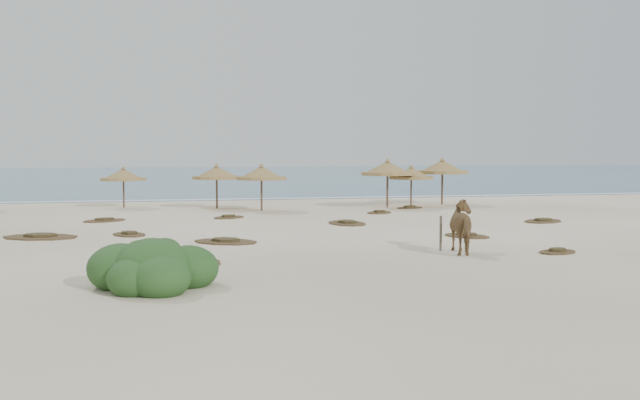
{
  "coord_description": "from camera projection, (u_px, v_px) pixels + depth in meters",
  "views": [
    {
      "loc": [
        -4.33,
        -24.4,
        3.47
      ],
      "look_at": [
        2.18,
        5.0,
        1.36
      ],
      "focal_mm": 40.0,
      "sensor_mm": 36.0,
      "label": 1
    }
  ],
  "objects": [
    {
      "name": "scrub_6",
      "position": [
        104.0,
        220.0,
        34.83
      ],
      "size": [
        2.62,
        2.45,
        0.16
      ],
      "rotation": [
        0.0,
        0.0,
        0.63
      ],
      "color": "brown",
      "rests_on": "ground"
    },
    {
      "name": "scrub_2",
      "position": [
        129.0,
        234.0,
        29.07
      ],
      "size": [
        1.86,
        2.17,
        0.16
      ],
      "rotation": [
        0.0,
        0.0,
        2.01
      ],
      "color": "brown",
      "rests_on": "ground"
    },
    {
      "name": "ground",
      "position": [
        290.0,
        249.0,
        24.94
      ],
      "size": [
        160.0,
        160.0,
        0.0
      ],
      "primitive_type": "plane",
      "color": "#F1E4C6",
      "rests_on": "ground"
    },
    {
      "name": "ocean",
      "position": [
        195.0,
        175.0,
        97.99
      ],
      "size": [
        200.0,
        100.0,
        0.01
      ],
      "primitive_type": "cube",
      "color": "#2D5C88",
      "rests_on": "ground"
    },
    {
      "name": "palapa_5",
      "position": [
        442.0,
        168.0,
        45.4
      ],
      "size": [
        3.83,
        3.83,
        3.03
      ],
      "rotation": [
        0.0,
        0.0,
        0.2
      ],
      "color": "brown",
      "rests_on": "ground"
    },
    {
      "name": "palapa_3",
      "position": [
        261.0,
        174.0,
        40.81
      ],
      "size": [
        3.75,
        3.75,
        2.73
      ],
      "rotation": [
        0.0,
        0.0,
        0.35
      ],
      "color": "brown",
      "rests_on": "ground"
    },
    {
      "name": "scrub_12",
      "position": [
        558.0,
        251.0,
        24.09
      ],
      "size": [
        1.78,
        1.5,
        0.16
      ],
      "rotation": [
        0.0,
        0.0,
        0.4
      ],
      "color": "brown",
      "rests_on": "ground"
    },
    {
      "name": "palapa_2",
      "position": [
        217.0,
        173.0,
        42.34
      ],
      "size": [
        3.18,
        3.18,
        2.7
      ],
      "rotation": [
        0.0,
        0.0,
        0.11
      ],
      "color": "brown",
      "rests_on": "ground"
    },
    {
      "name": "fence_post_near",
      "position": [
        441.0,
        233.0,
        24.48
      ],
      "size": [
        0.12,
        0.12,
        1.22
      ],
      "primitive_type": "cylinder",
      "rotation": [
        0.0,
        0.0,
        0.42
      ],
      "color": "brown",
      "rests_on": "ground"
    },
    {
      "name": "palapa_6",
      "position": [
        411.0,
        174.0,
        44.19
      ],
      "size": [
        3.61,
        3.61,
        2.58
      ],
      "rotation": [
        0.0,
        0.0,
        -0.4
      ],
      "color": "brown",
      "rests_on": "ground"
    },
    {
      "name": "bush",
      "position": [
        153.0,
        269.0,
        17.84
      ],
      "size": [
        3.3,
        2.91,
        1.48
      ],
      "rotation": [
        0.0,
        0.0,
        -0.09
      ],
      "color": "#2D5725",
      "rests_on": "ground"
    },
    {
      "name": "scrub_9",
      "position": [
        226.0,
        241.0,
        26.79
      ],
      "size": [
        3.03,
        2.77,
        0.16
      ],
      "rotation": [
        0.0,
        0.0,
        2.56
      ],
      "color": "brown",
      "rests_on": "ground"
    },
    {
      "name": "palapa_4",
      "position": [
        388.0,
        169.0,
        43.07
      ],
      "size": [
        3.56,
        3.56,
        3.0
      ],
      "rotation": [
        0.0,
        0.0,
        -0.12
      ],
      "color": "brown",
      "rests_on": "ground"
    },
    {
      "name": "scrub_5",
      "position": [
        543.0,
        221.0,
        34.57
      ],
      "size": [
        2.85,
        2.64,
        0.16
      ],
      "rotation": [
        0.0,
        0.0,
        0.61
      ],
      "color": "brown",
      "rests_on": "ground"
    },
    {
      "name": "palapa_1",
      "position": [
        123.0,
        175.0,
        43.0
      ],
      "size": [
        3.1,
        3.1,
        2.52
      ],
      "rotation": [
        0.0,
        0.0,
        -0.16
      ],
      "color": "brown",
      "rests_on": "ground"
    },
    {
      "name": "scrub_1",
      "position": [
        40.0,
        237.0,
        28.24
      ],
      "size": [
        3.55,
        2.93,
        0.16
      ],
      "rotation": [
        0.0,
        0.0,
        2.78
      ],
      "color": "brown",
      "rests_on": "ground"
    },
    {
      "name": "foam_line",
      "position": [
        226.0,
        199.0,
        50.27
      ],
      "size": [
        70.0,
        0.6,
        0.01
      ],
      "primitive_type": "cube",
      "color": "white",
      "rests_on": "ground"
    },
    {
      "name": "scrub_3",
      "position": [
        347.0,
        223.0,
        33.58
      ],
      "size": [
        1.9,
        2.7,
        0.16
      ],
      "rotation": [
        0.0,
        0.0,
        1.67
      ],
      "color": "brown",
      "rests_on": "ground"
    },
    {
      "name": "scrub_4",
      "position": [
        467.0,
        235.0,
        28.61
      ],
      "size": [
        2.13,
        2.41,
        0.16
      ],
      "rotation": [
        0.0,
        0.0,
        2.08
      ],
      "color": "brown",
      "rests_on": "ground"
    },
    {
      "name": "scrub_10",
      "position": [
        410.0,
        207.0,
        42.62
      ],
      "size": [
        2.26,
        2.08,
        0.16
      ],
      "rotation": [
        0.0,
        0.0,
        0.59
      ],
      "color": "brown",
      "rests_on": "ground"
    },
    {
      "name": "scrub_7",
      "position": [
        379.0,
        212.0,
        39.33
      ],
      "size": [
        2.14,
        2.18,
        0.16
      ],
      "rotation": [
        0.0,
        0.0,
        0.83
      ],
      "color": "brown",
      "rests_on": "ground"
    },
    {
      "name": "scrub_11",
      "position": [
        195.0,
        261.0,
        22.0
      ],
      "size": [
        2.21,
        2.56,
        0.16
      ],
      "rotation": [
        0.0,
        0.0,
        2.03
      ],
      "color": "brown",
      "rests_on": "ground"
    },
    {
      "name": "scrub_13",
      "position": [
        229.0,
        217.0,
        36.51
      ],
      "size": [
        2.19,
        2.1,
        0.16
      ],
      "rotation": [
        0.0,
        0.0,
        0.7
      ],
      "color": "brown",
      "rests_on": "ground"
    },
    {
      "name": "horse",
      "position": [
        465.0,
        227.0,
        23.97
      ],
      "size": [
        1.25,
        2.24,
        1.8
      ],
      "primitive_type": "imported",
      "rotation": [
        0.0,
        0.0,
        3.0
      ],
      "color": "olive",
      "rests_on": "ground"
    }
  ]
}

